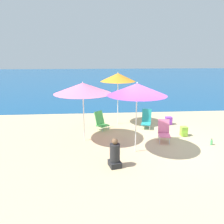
{
  "coord_description": "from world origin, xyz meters",
  "views": [
    {
      "loc": [
        -2.02,
        -6.86,
        3.08
      ],
      "look_at": [
        -1.39,
        1.08,
        1.0
      ],
      "focal_mm": 35.0,
      "sensor_mm": 36.0,
      "label": 1
    }
  ],
  "objects_px": {
    "water_bottle": "(211,142)",
    "backpack_purple": "(169,121)",
    "beach_umbrella_purple": "(137,89)",
    "beach_chair_pink": "(164,131)",
    "beach_chair_green": "(101,121)",
    "person_seated_near": "(115,155)",
    "beach_chair_teal": "(146,119)",
    "backpack_lime": "(184,131)",
    "beach_umbrella_pink": "(83,88)",
    "beach_umbrella_orange": "(118,77)"
  },
  "relations": [
    {
      "from": "water_bottle",
      "to": "beach_chair_teal",
      "type": "bearing_deg",
      "value": 131.59
    },
    {
      "from": "beach_umbrella_purple",
      "to": "backpack_lime",
      "type": "relative_size",
      "value": 6.11
    },
    {
      "from": "beach_umbrella_purple",
      "to": "backpack_purple",
      "type": "bearing_deg",
      "value": 53.31
    },
    {
      "from": "person_seated_near",
      "to": "beach_chair_teal",
      "type": "bearing_deg",
      "value": 49.72
    },
    {
      "from": "beach_chair_green",
      "to": "beach_chair_teal",
      "type": "height_order",
      "value": "beach_chair_teal"
    },
    {
      "from": "water_bottle",
      "to": "person_seated_near",
      "type": "bearing_deg",
      "value": -160.47
    },
    {
      "from": "beach_chair_green",
      "to": "backpack_purple",
      "type": "xyz_separation_m",
      "value": [
        3.12,
        0.44,
        -0.2
      ]
    },
    {
      "from": "backpack_lime",
      "to": "beach_chair_green",
      "type": "bearing_deg",
      "value": 162.17
    },
    {
      "from": "beach_chair_pink",
      "to": "beach_umbrella_pink",
      "type": "bearing_deg",
      "value": -175.07
    },
    {
      "from": "beach_chair_pink",
      "to": "backpack_lime",
      "type": "xyz_separation_m",
      "value": [
        0.95,
        0.43,
        -0.21
      ]
    },
    {
      "from": "beach_umbrella_orange",
      "to": "backpack_purple",
      "type": "height_order",
      "value": "beach_umbrella_orange"
    },
    {
      "from": "beach_umbrella_orange",
      "to": "backpack_lime",
      "type": "xyz_separation_m",
      "value": [
        2.43,
        -1.75,
        -1.95
      ]
    },
    {
      "from": "beach_umbrella_purple",
      "to": "beach_chair_teal",
      "type": "bearing_deg",
      "value": 68.96
    },
    {
      "from": "person_seated_near",
      "to": "backpack_lime",
      "type": "distance_m",
      "value": 3.67
    },
    {
      "from": "beach_umbrella_pink",
      "to": "beach_chair_pink",
      "type": "xyz_separation_m",
      "value": [
        2.92,
        -0.28,
        -1.56
      ]
    },
    {
      "from": "beach_umbrella_purple",
      "to": "beach_umbrella_pink",
      "type": "height_order",
      "value": "beach_umbrella_purple"
    },
    {
      "from": "backpack_lime",
      "to": "beach_umbrella_orange",
      "type": "bearing_deg",
      "value": 144.32
    },
    {
      "from": "backpack_purple",
      "to": "backpack_lime",
      "type": "bearing_deg",
      "value": -85.73
    },
    {
      "from": "beach_chair_pink",
      "to": "backpack_lime",
      "type": "bearing_deg",
      "value": 34.9
    },
    {
      "from": "beach_chair_green",
      "to": "backpack_lime",
      "type": "relative_size",
      "value": 2.08
    },
    {
      "from": "beach_umbrella_orange",
      "to": "beach_chair_pink",
      "type": "xyz_separation_m",
      "value": [
        1.48,
        -2.18,
        -1.75
      ]
    },
    {
      "from": "beach_chair_green",
      "to": "person_seated_near",
      "type": "height_order",
      "value": "person_seated_near"
    },
    {
      "from": "beach_chair_pink",
      "to": "water_bottle",
      "type": "height_order",
      "value": "beach_chair_pink"
    },
    {
      "from": "beach_chair_teal",
      "to": "backpack_lime",
      "type": "distance_m",
      "value": 1.69
    },
    {
      "from": "beach_chair_teal",
      "to": "backpack_lime",
      "type": "relative_size",
      "value": 2.13
    },
    {
      "from": "beach_umbrella_purple",
      "to": "beach_chair_green",
      "type": "height_order",
      "value": "beach_umbrella_purple"
    },
    {
      "from": "water_bottle",
      "to": "backpack_purple",
      "type": "bearing_deg",
      "value": 106.67
    },
    {
      "from": "beach_umbrella_orange",
      "to": "beach_chair_green",
      "type": "bearing_deg",
      "value": -138.45
    },
    {
      "from": "beach_umbrella_pink",
      "to": "person_seated_near",
      "type": "relative_size",
      "value": 2.57
    },
    {
      "from": "beach_umbrella_orange",
      "to": "beach_umbrella_purple",
      "type": "bearing_deg",
      "value": -84.87
    },
    {
      "from": "beach_umbrella_purple",
      "to": "beach_chair_pink",
      "type": "xyz_separation_m",
      "value": [
        1.21,
        0.84,
        -1.67
      ]
    },
    {
      "from": "beach_umbrella_orange",
      "to": "beach_chair_teal",
      "type": "relative_size",
      "value": 2.96
    },
    {
      "from": "beach_umbrella_orange",
      "to": "beach_umbrella_pink",
      "type": "bearing_deg",
      "value": -127.13
    },
    {
      "from": "water_bottle",
      "to": "beach_chair_pink",
      "type": "bearing_deg",
      "value": 161.64
    },
    {
      "from": "beach_umbrella_pink",
      "to": "beach_chair_teal",
      "type": "bearing_deg",
      "value": 26.1
    },
    {
      "from": "beach_chair_pink",
      "to": "backpack_purple",
      "type": "bearing_deg",
      "value": 76.7
    },
    {
      "from": "beach_chair_pink",
      "to": "beach_chair_teal",
      "type": "relative_size",
      "value": 0.98
    },
    {
      "from": "beach_chair_pink",
      "to": "backpack_purple",
      "type": "relative_size",
      "value": 2.23
    },
    {
      "from": "beach_chair_teal",
      "to": "backpack_purple",
      "type": "bearing_deg",
      "value": 34.89
    },
    {
      "from": "beach_umbrella_pink",
      "to": "water_bottle",
      "type": "height_order",
      "value": "beach_umbrella_pink"
    },
    {
      "from": "beach_umbrella_pink",
      "to": "backpack_lime",
      "type": "relative_size",
      "value": 5.83
    },
    {
      "from": "beach_umbrella_purple",
      "to": "backpack_lime",
      "type": "height_order",
      "value": "beach_umbrella_purple"
    },
    {
      "from": "beach_umbrella_pink",
      "to": "beach_umbrella_orange",
      "type": "bearing_deg",
      "value": 52.87
    },
    {
      "from": "beach_chair_green",
      "to": "person_seated_near",
      "type": "xyz_separation_m",
      "value": [
        0.31,
        -3.25,
        -0.02
      ]
    },
    {
      "from": "beach_chair_green",
      "to": "beach_chair_pink",
      "type": "bearing_deg",
      "value": -73.72
    },
    {
      "from": "beach_chair_green",
      "to": "backpack_lime",
      "type": "distance_m",
      "value": 3.4
    },
    {
      "from": "beach_chair_pink",
      "to": "beach_chair_teal",
      "type": "height_order",
      "value": "beach_chair_teal"
    },
    {
      "from": "beach_umbrella_orange",
      "to": "beach_chair_pink",
      "type": "relative_size",
      "value": 3.0
    },
    {
      "from": "beach_chair_teal",
      "to": "backpack_purple",
      "type": "distance_m",
      "value": 1.19
    },
    {
      "from": "backpack_lime",
      "to": "water_bottle",
      "type": "xyz_separation_m",
      "value": [
        0.62,
        -0.96,
        -0.09
      ]
    }
  ]
}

